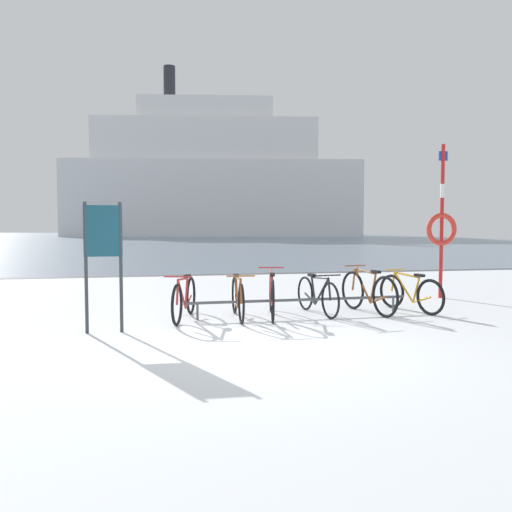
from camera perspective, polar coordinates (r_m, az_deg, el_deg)
The scene contains 11 objects.
ground at distance 60.47m, azimuth -10.33°, elevation 1.77°, with size 80.00×132.00×0.08m.
bike_rack at distance 9.12m, azimuth 4.82°, elevation -4.92°, with size 3.98×0.11×0.31m.
bicycle_0 at distance 8.77m, azimuth -7.92°, elevation -4.69°, with size 0.61×1.70×0.78m.
bicycle_1 at distance 8.80m, azimuth -2.03°, elevation -4.63°, with size 0.46×1.70×0.78m.
bicycle_2 at distance 8.95m, azimuth 1.75°, elevation -4.35°, with size 0.51×1.74×0.84m.
bicycle_3 at distance 9.28m, azimuth 6.78°, elevation -4.33°, with size 0.46×1.62×0.75m.
bicycle_4 at distance 9.56m, azimuth 12.26°, elevation -3.93°, with size 0.50×1.69×0.84m.
bicycle_5 at distance 9.94m, azimuth 16.65°, elevation -3.94°, with size 0.60×1.56×0.75m.
info_sign at distance 7.88m, azimuth -16.52°, elevation 1.22°, with size 0.55×0.06×1.93m.
rescue_post at distance 11.96m, azimuth 19.81°, elevation 3.22°, with size 0.72×0.11×3.34m.
ferry_ship at distance 78.68m, azimuth -4.95°, elevation 8.35°, with size 44.26×16.64×25.17m.
Camera 1 is at (-1.28, -6.53, 1.58)m, focal length 36.23 mm.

